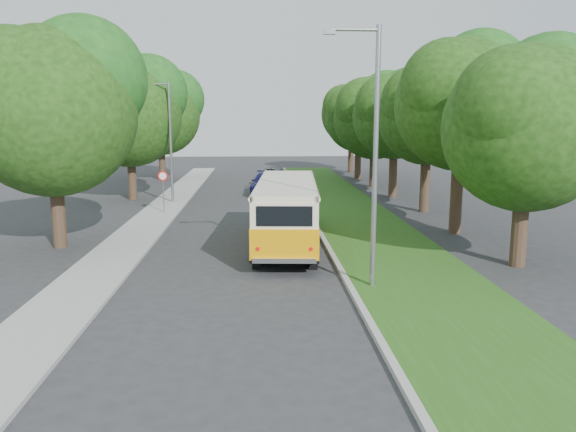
{
  "coord_description": "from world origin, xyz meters",
  "views": [
    {
      "loc": [
        0.71,
        -19.33,
        5.32
      ],
      "look_at": [
        1.93,
        2.47,
        1.5
      ],
      "focal_mm": 35.0,
      "sensor_mm": 36.0,
      "label": 1
    }
  ],
  "objects": [
    {
      "name": "treeline",
      "position": [
        3.15,
        17.99,
        5.93
      ],
      "size": [
        24.27,
        41.91,
        9.46
      ],
      "color": "#332319",
      "rests_on": "ground"
    },
    {
      "name": "lamppost_far",
      "position": [
        -4.7,
        16.0,
        4.12
      ],
      "size": [
        1.71,
        0.16,
        7.5
      ],
      "color": "gray",
      "rests_on": "ground"
    },
    {
      "name": "car_blue",
      "position": [
        1.42,
        20.21,
        0.75
      ],
      "size": [
        2.5,
        5.31,
        1.5
      ],
      "primitive_type": "imported",
      "rotation": [
        0.0,
        0.0,
        -0.08
      ],
      "color": "#121451",
      "rests_on": "ground"
    },
    {
      "name": "car_white",
      "position": [
        3.0,
        19.19,
        0.68
      ],
      "size": [
        2.12,
        4.33,
        1.37
      ],
      "primitive_type": "imported",
      "rotation": [
        0.0,
        0.0,
        -0.17
      ],
      "color": "silver",
      "rests_on": "ground"
    },
    {
      "name": "grass_verge",
      "position": [
        5.95,
        5.0,
        0.07
      ],
      "size": [
        4.5,
        70.0,
        0.13
      ],
      "primitive_type": "cube",
      "color": "#295015",
      "rests_on": "ground"
    },
    {
      "name": "sidewalk",
      "position": [
        -4.8,
        5.0,
        0.06
      ],
      "size": [
        2.2,
        70.0,
        0.12
      ],
      "primitive_type": "cube",
      "color": "gray",
      "rests_on": "ground"
    },
    {
      "name": "curb",
      "position": [
        3.6,
        5.0,
        0.07
      ],
      "size": [
        0.2,
        70.0,
        0.15
      ],
      "primitive_type": "cube",
      "color": "gray",
      "rests_on": "ground"
    },
    {
      "name": "vintage_bus",
      "position": [
        1.94,
        3.62,
        1.41
      ],
      "size": [
        3.1,
        9.63,
        2.82
      ],
      "primitive_type": null,
      "rotation": [
        0.0,
        0.0,
        -0.07
      ],
      "color": "#F09F07",
      "rests_on": "ground"
    },
    {
      "name": "car_silver",
      "position": [
        2.7,
        9.24,
        0.67
      ],
      "size": [
        1.98,
        4.09,
        1.34
      ],
      "primitive_type": "imported",
      "rotation": [
        0.0,
        0.0,
        0.1
      ],
      "color": "#ABAAAF",
      "rests_on": "ground"
    },
    {
      "name": "car_grey",
      "position": [
        1.89,
        26.92,
        0.62
      ],
      "size": [
        3.15,
        4.84,
        1.24
      ],
      "primitive_type": "imported",
      "rotation": [
        0.0,
        0.0,
        -0.27
      ],
      "color": "#5A5D62",
      "rests_on": "ground"
    },
    {
      "name": "lamppost_near",
      "position": [
        4.21,
        -2.5,
        4.37
      ],
      "size": [
        1.71,
        0.16,
        8.0
      ],
      "color": "gray",
      "rests_on": "ground"
    },
    {
      "name": "ground",
      "position": [
        0.0,
        0.0,
        0.0
      ],
      "size": [
        120.0,
        120.0,
        0.0
      ],
      "primitive_type": "plane",
      "color": "#2B2B2D",
      "rests_on": "ground"
    },
    {
      "name": "warning_sign",
      "position": [
        -4.5,
        11.98,
        1.71
      ],
      "size": [
        0.56,
        0.1,
        2.5
      ],
      "color": "gray",
      "rests_on": "ground"
    }
  ]
}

